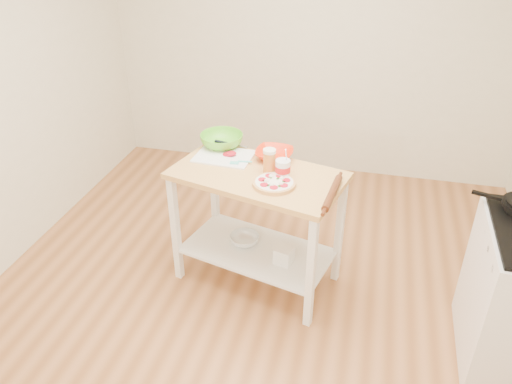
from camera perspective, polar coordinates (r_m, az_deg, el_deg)
The scene contains 13 objects.
room_shell at distance 2.84m, azimuth 0.21°, elevation 6.85°, with size 4.04×4.54×2.74m.
prep_island at distance 3.48m, azimuth 0.15°, elevation -1.49°, with size 1.26×0.88×0.90m.
pizza at distance 3.20m, azimuth 2.09°, elevation 1.05°, with size 0.28×0.28×0.04m.
cutting_board at distance 3.57m, azimuth -3.69°, elevation 4.16°, with size 0.42×0.32×0.04m.
spatula at distance 3.46m, azimuth -1.85°, elevation 3.43°, with size 0.15×0.07×0.01m.
knife at distance 3.74m, azimuth -3.37°, elevation 5.58°, with size 0.27×0.07×0.01m.
orange_bowl at distance 3.53m, azimuth 2.10°, elevation 4.34°, with size 0.26×0.26×0.06m, color red.
green_bowl at distance 3.71m, azimuth -3.94°, elevation 5.89°, with size 0.32×0.32×0.10m, color #5DC429.
beer_pint at distance 3.32m, azimuth 1.53°, elevation 3.56°, with size 0.09×0.09×0.17m.
yogurt_tub at distance 3.28m, azimuth 3.09°, elevation 2.70°, with size 0.10×0.10×0.22m.
rolling_pin at distance 3.11m, azimuth 8.71°, elevation -0.13°, with size 0.05×0.05×0.41m, color #5B2B14.
shelf_glass_bowl at distance 3.74m, azimuth -1.31°, elevation -5.45°, with size 0.22×0.22×0.07m, color silver.
shelf_bin at distance 3.55m, azimuth 3.23°, elevation -7.22°, with size 0.12×0.12×0.12m, color white.
Camera 1 is at (0.61, -2.53, 2.49)m, focal length 35.00 mm.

